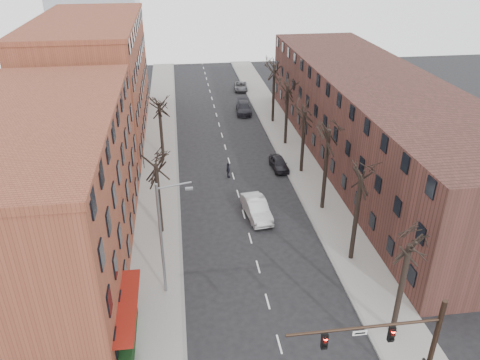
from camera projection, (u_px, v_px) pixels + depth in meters
name	position (u px, v px, depth m)	size (l,w,h in m)	color
sidewalk_left	(160.00, 153.00, 56.17)	(4.00, 90.00, 0.15)	gray
sidewalk_right	(290.00, 146.00, 58.10)	(4.00, 90.00, 0.15)	gray
building_left_near	(42.00, 196.00, 34.89)	(12.00, 26.00, 12.00)	brown
building_left_far	(94.00, 79.00, 59.92)	(12.00, 28.00, 14.00)	brown
building_right	(372.00, 120.00, 52.40)	(12.00, 50.00, 10.00)	#472621
awning_left	(132.00, 336.00, 30.54)	(1.20, 7.00, 0.15)	maroon
hedge	(128.00, 340.00, 29.35)	(0.80, 6.00, 1.00)	black
tree_right_a	(392.00, 332.00, 30.84)	(5.20, 5.20, 10.00)	black
tree_right_b	(350.00, 259.00, 37.87)	(5.20, 5.20, 10.80)	black
tree_right_c	(322.00, 208.00, 44.90)	(5.20, 5.20, 11.60)	black
tree_right_d	(301.00, 172.00, 51.94)	(5.20, 5.20, 10.00)	black
tree_right_e	(285.00, 144.00, 58.97)	(5.20, 5.20, 10.80)	black
tree_right_f	(273.00, 122.00, 66.00)	(5.20, 5.20, 11.60)	black
tree_left_a	(162.00, 232.00, 41.31)	(5.20, 5.20, 9.50)	black
tree_left_b	(163.00, 157.00, 55.38)	(5.20, 5.20, 9.50)	black
signal_mast_arm	(406.00, 346.00, 24.16)	(8.14, 0.30, 7.20)	black
streetlight	(163.00, 235.00, 32.03)	(2.45, 0.22, 9.03)	slate
silver_sedan	(257.00, 208.00, 43.24)	(1.82, 5.22, 1.72)	silver
parked_car_near	(279.00, 163.00, 52.26)	(1.62, 4.04, 1.38)	black
parked_car_mid	(244.00, 108.00, 69.08)	(2.15, 5.30, 1.54)	black
parked_car_far	(241.00, 86.00, 79.46)	(2.11, 4.59, 1.27)	#55575C
pedestrian_crossing	(228.00, 170.00, 50.35)	(1.01, 0.42, 1.72)	black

